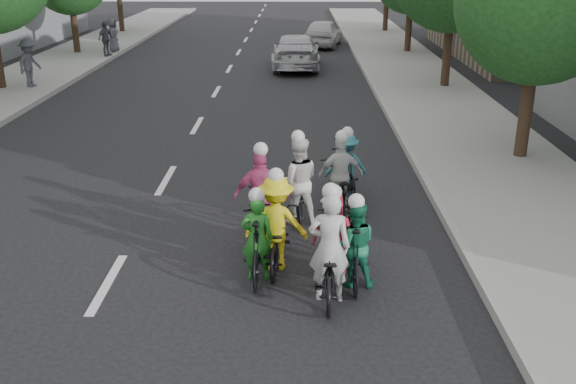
{
  "coord_description": "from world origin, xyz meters",
  "views": [
    {
      "loc": [
        3.06,
        -9.17,
        5.09
      ],
      "look_at": [
        2.92,
        1.61,
        1.0
      ],
      "focal_mm": 40.0,
      "sensor_mm": 36.0,
      "label": 1
    }
  ],
  "objects_px": {
    "cyclist_8": "(340,183)",
    "cyclist_2": "(276,231)",
    "cyclist_1": "(354,249)",
    "spectator_2": "(113,35)",
    "cyclist_0": "(329,261)",
    "cyclist_3": "(262,204)",
    "spectator_0": "(29,63)",
    "follow_car_lead": "(296,51)",
    "cyclist_7": "(346,169)",
    "cyclist_4": "(332,241)",
    "cyclist_5": "(258,243)",
    "spectator_1": "(106,39)",
    "follow_car_trail": "(323,33)",
    "cyclist_6": "(298,189)"
  },
  "relations": [
    {
      "from": "cyclist_2",
      "to": "follow_car_trail",
      "type": "xyz_separation_m",
      "value": [
        1.8,
        26.62,
        0.09
      ]
    },
    {
      "from": "spectator_0",
      "to": "follow_car_trail",
      "type": "bearing_deg",
      "value": -30.35
    },
    {
      "from": "cyclist_0",
      "to": "spectator_2",
      "type": "relative_size",
      "value": 1.14
    },
    {
      "from": "cyclist_1",
      "to": "cyclist_0",
      "type": "bearing_deg",
      "value": 47.86
    },
    {
      "from": "cyclist_2",
      "to": "cyclist_0",
      "type": "bearing_deg",
      "value": 133.7
    },
    {
      "from": "cyclist_0",
      "to": "follow_car_lead",
      "type": "xyz_separation_m",
      "value": [
        -0.55,
        20.62,
        0.14
      ]
    },
    {
      "from": "cyclist_8",
      "to": "follow_car_trail",
      "type": "xyz_separation_m",
      "value": [
        0.57,
        24.1,
        0.15
      ]
    },
    {
      "from": "cyclist_6",
      "to": "spectator_1",
      "type": "height_order",
      "value": "cyclist_6"
    },
    {
      "from": "cyclist_2",
      "to": "cyclist_7",
      "type": "distance_m",
      "value": 3.69
    },
    {
      "from": "cyclist_0",
      "to": "cyclist_3",
      "type": "height_order",
      "value": "cyclist_0"
    },
    {
      "from": "cyclist_5",
      "to": "spectator_1",
      "type": "bearing_deg",
      "value": -68.02
    },
    {
      "from": "cyclist_3",
      "to": "cyclist_5",
      "type": "relative_size",
      "value": 1.04
    },
    {
      "from": "follow_car_trail",
      "to": "cyclist_3",
      "type": "bearing_deg",
      "value": 95.99
    },
    {
      "from": "cyclist_8",
      "to": "cyclist_2",
      "type": "bearing_deg",
      "value": 55.31
    },
    {
      "from": "cyclist_2",
      "to": "cyclist_6",
      "type": "distance_m",
      "value": 1.96
    },
    {
      "from": "spectator_1",
      "to": "cyclist_1",
      "type": "bearing_deg",
      "value": -132.6
    },
    {
      "from": "cyclist_8",
      "to": "cyclist_6",
      "type": "bearing_deg",
      "value": 25.64
    },
    {
      "from": "cyclist_3",
      "to": "spectator_2",
      "type": "xyz_separation_m",
      "value": [
        -8.74,
        22.3,
        0.29
      ]
    },
    {
      "from": "cyclist_6",
      "to": "spectator_1",
      "type": "relative_size",
      "value": 1.13
    },
    {
      "from": "cyclist_1",
      "to": "cyclist_6",
      "type": "height_order",
      "value": "cyclist_6"
    },
    {
      "from": "cyclist_4",
      "to": "spectator_1",
      "type": "relative_size",
      "value": 1.08
    },
    {
      "from": "cyclist_0",
      "to": "cyclist_5",
      "type": "distance_m",
      "value": 1.31
    },
    {
      "from": "cyclist_0",
      "to": "cyclist_7",
      "type": "bearing_deg",
      "value": -94.54
    },
    {
      "from": "follow_car_lead",
      "to": "spectator_1",
      "type": "bearing_deg",
      "value": -14.26
    },
    {
      "from": "cyclist_1",
      "to": "cyclist_5",
      "type": "distance_m",
      "value": 1.57
    },
    {
      "from": "cyclist_3",
      "to": "cyclist_7",
      "type": "height_order",
      "value": "cyclist_3"
    },
    {
      "from": "cyclist_1",
      "to": "spectator_2",
      "type": "xyz_separation_m",
      "value": [
        -10.3,
        23.96,
        0.38
      ]
    },
    {
      "from": "cyclist_1",
      "to": "cyclist_6",
      "type": "xyz_separation_m",
      "value": [
        -0.9,
        2.48,
        0.09
      ]
    },
    {
      "from": "follow_car_lead",
      "to": "cyclist_7",
      "type": "bearing_deg",
      "value": 94.16
    },
    {
      "from": "cyclist_7",
      "to": "cyclist_6",
      "type": "bearing_deg",
      "value": 44.93
    },
    {
      "from": "cyclist_0",
      "to": "follow_car_trail",
      "type": "bearing_deg",
      "value": -89.04
    },
    {
      "from": "follow_car_lead",
      "to": "follow_car_trail",
      "type": "height_order",
      "value": "follow_car_lead"
    },
    {
      "from": "follow_car_trail",
      "to": "spectator_2",
      "type": "bearing_deg",
      "value": 27.2
    },
    {
      "from": "cyclist_0",
      "to": "cyclist_7",
      "type": "distance_m",
      "value": 4.45
    },
    {
      "from": "spectator_0",
      "to": "spectator_1",
      "type": "distance_m",
      "value": 7.58
    },
    {
      "from": "cyclist_1",
      "to": "spectator_2",
      "type": "distance_m",
      "value": 26.09
    },
    {
      "from": "cyclist_2",
      "to": "cyclist_6",
      "type": "bearing_deg",
      "value": -96.44
    },
    {
      "from": "cyclist_6",
      "to": "cyclist_0",
      "type": "bearing_deg",
      "value": 96.02
    },
    {
      "from": "cyclist_4",
      "to": "spectator_2",
      "type": "distance_m",
      "value": 25.61
    },
    {
      "from": "cyclist_4",
      "to": "cyclist_8",
      "type": "relative_size",
      "value": 0.95
    },
    {
      "from": "cyclist_5",
      "to": "cyclist_7",
      "type": "distance_m",
      "value": 4.13
    },
    {
      "from": "cyclist_1",
      "to": "follow_car_lead",
      "type": "bearing_deg",
      "value": -86.17
    },
    {
      "from": "cyclist_5",
      "to": "spectator_1",
      "type": "relative_size",
      "value": 1.09
    },
    {
      "from": "cyclist_2",
      "to": "cyclist_6",
      "type": "height_order",
      "value": "cyclist_6"
    },
    {
      "from": "cyclist_6",
      "to": "cyclist_4",
      "type": "bearing_deg",
      "value": 102.17
    },
    {
      "from": "cyclist_2",
      "to": "follow_car_lead",
      "type": "relative_size",
      "value": 0.35
    },
    {
      "from": "cyclist_1",
      "to": "spectator_0",
      "type": "distance_m",
      "value": 18.67
    },
    {
      "from": "cyclist_5",
      "to": "follow_car_trail",
      "type": "height_order",
      "value": "cyclist_5"
    },
    {
      "from": "cyclist_4",
      "to": "cyclist_3",
      "type": "bearing_deg",
      "value": -38.06
    },
    {
      "from": "cyclist_4",
      "to": "cyclist_7",
      "type": "distance_m",
      "value": 3.61
    }
  ]
}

